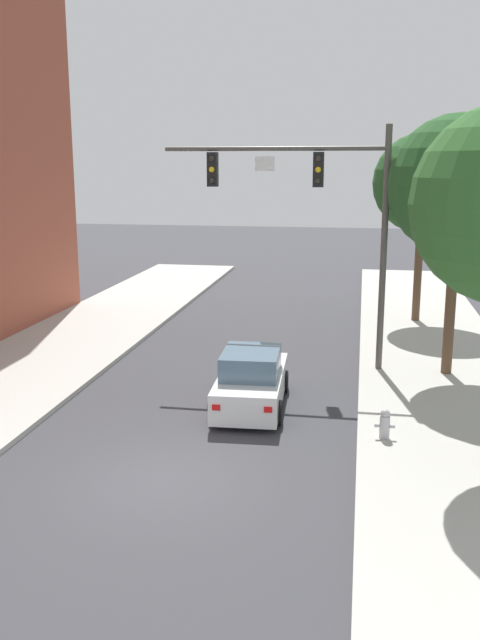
{
  "coord_description": "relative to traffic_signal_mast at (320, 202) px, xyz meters",
  "views": [
    {
      "loc": [
        3.95,
        -13.09,
        6.51
      ],
      "look_at": [
        0.48,
        6.63,
        2.0
      ],
      "focal_mm": 39.11,
      "sensor_mm": 36.0,
      "label": 1
    }
  ],
  "objects": [
    {
      "name": "fire_hydrant",
      "position": [
        2.01,
        -5.86,
        -4.85
      ],
      "size": [
        0.48,
        0.24,
        0.72
      ],
      "color": "#B2B2B7",
      "rests_on": "sidewalk_right"
    },
    {
      "name": "traffic_signal_mast",
      "position": [
        0.0,
        0.0,
        0.0
      ],
      "size": [
        6.95,
        0.38,
        7.5
      ],
      "color": "#514C47",
      "rests_on": "sidewalk_right"
    },
    {
      "name": "car_lead_white",
      "position": [
        -1.51,
        -3.81,
        -4.64
      ],
      "size": [
        1.99,
        4.31,
        1.6
      ],
      "color": "silver",
      "rests_on": "ground"
    },
    {
      "name": "ground_plane",
      "position": [
        -2.62,
        -8.63,
        -5.36
      ],
      "size": [
        120.0,
        120.0,
        0.0
      ],
      "primitive_type": "plane",
      "color": "#38383D"
    },
    {
      "name": "street_tree_third",
      "position": [
        3.61,
        7.35,
        0.37
      ],
      "size": [
        3.97,
        3.97,
        7.59
      ],
      "color": "brown",
      "rests_on": "sidewalk_right"
    },
    {
      "name": "street_tree_second",
      "position": [
        4.04,
        -0.15,
        0.51
      ],
      "size": [
        4.14,
        4.14,
        7.81
      ],
      "color": "brown",
      "rests_on": "sidewalk_right"
    }
  ]
}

